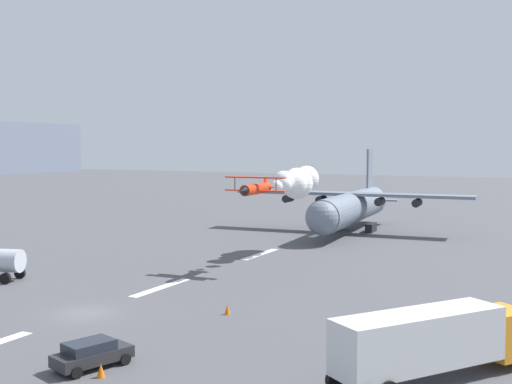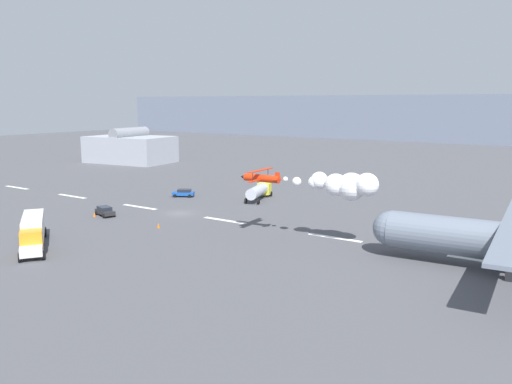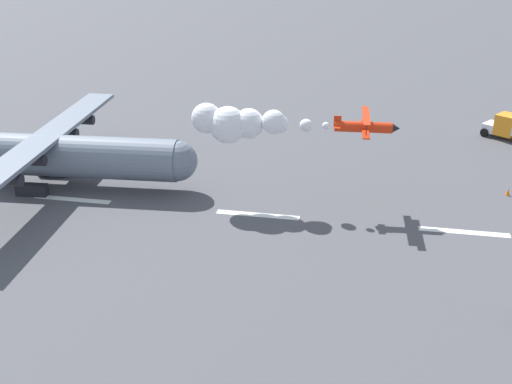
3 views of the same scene
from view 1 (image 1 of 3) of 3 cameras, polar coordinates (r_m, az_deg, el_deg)
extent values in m
plane|color=#4C4C51|center=(49.37, -14.77, -10.25)|extent=(440.00, 440.00, 0.00)
cube|color=white|center=(56.59, -8.33, -8.30)|extent=(8.00, 0.90, 0.01)
cube|color=white|center=(72.61, 0.35, -5.49)|extent=(8.00, 0.90, 0.01)
cube|color=white|center=(89.78, 5.77, -3.66)|extent=(8.00, 0.90, 0.01)
cylinder|color=slate|center=(91.82, 8.33, -1.39)|extent=(27.41, 6.27, 4.36)
sphere|color=slate|center=(78.80, 5.86, -2.27)|extent=(4.14, 4.14, 4.14)
cube|color=slate|center=(91.65, 8.34, -0.17)|extent=(5.55, 33.56, 0.40)
cylinder|color=black|center=(94.05, 2.85, -0.57)|extent=(2.47, 1.27, 1.10)
cylinder|color=black|center=(92.46, 5.77, -0.67)|extent=(2.47, 1.27, 1.10)
cylinder|color=black|center=(90.38, 10.84, -0.83)|extent=(2.47, 1.27, 1.10)
cylinder|color=black|center=(89.49, 13.98, -0.93)|extent=(2.47, 1.27, 1.10)
cube|color=slate|center=(102.55, 9.95, 2.07)|extent=(2.81, 0.50, 6.00)
cube|color=slate|center=(102.84, 9.92, -0.65)|extent=(2.63, 9.12, 0.24)
cube|color=black|center=(92.47, 10.08, -3.10)|extent=(3.26, 1.22, 1.20)
cube|color=black|center=(93.78, 6.88, -2.97)|extent=(3.26, 1.22, 1.20)
cylinder|color=red|center=(61.57, 0.00, 0.27)|extent=(5.42, 1.38, 1.03)
cube|color=red|center=(61.40, -0.07, 0.12)|extent=(1.04, 6.10, 0.12)
cube|color=red|center=(61.33, -0.07, 1.29)|extent=(1.04, 6.10, 0.12)
cylinder|color=black|center=(60.56, 1.77, 0.66)|extent=(0.08, 0.08, 1.25)
cylinder|color=black|center=(62.22, -1.87, 0.75)|extent=(0.08, 0.08, 1.25)
cube|color=red|center=(63.77, 0.85, 0.81)|extent=(0.71, 0.15, 1.10)
cube|color=red|center=(63.79, 0.85, 0.45)|extent=(0.73, 2.04, 0.08)
cone|color=black|center=(58.80, -1.16, 0.09)|extent=(0.76, 0.92, 0.88)
sphere|color=white|center=(64.91, 0.93, 0.55)|extent=(0.70, 0.70, 0.70)
sphere|color=white|center=(66.51, 1.83, 0.51)|extent=(1.23, 1.23, 1.23)
sphere|color=white|center=(68.90, 2.47, 0.69)|extent=(1.74, 1.74, 1.74)
sphere|color=white|center=(69.48, 2.46, 0.94)|extent=(2.31, 2.31, 2.31)
sphere|color=white|center=(71.66, 3.36, 0.76)|extent=(2.92, 2.92, 2.92)
sphere|color=white|center=(73.63, 3.64, 0.75)|extent=(3.59, 3.59, 3.59)
sphere|color=white|center=(75.50, 4.45, 1.20)|extent=(2.94, 2.94, 2.94)
cube|color=orange|center=(38.98, 20.84, -11.46)|extent=(3.40, 3.43, 2.60)
cube|color=silver|center=(34.72, 14.14, -12.47)|extent=(9.29, 7.59, 2.80)
cylinder|color=black|center=(41.72, 21.52, -12.30)|extent=(1.10, 0.92, 1.10)
cylinder|color=black|center=(34.36, 8.76, -15.64)|extent=(1.10, 0.92, 1.10)
cylinder|color=black|center=(33.70, 7.06, -16.03)|extent=(1.10, 0.92, 1.10)
cylinder|color=black|center=(61.31, -21.18, -7.10)|extent=(0.59, 1.05, 1.00)
cylinder|color=black|center=(63.33, -20.04, -6.71)|extent=(0.59, 1.05, 1.00)
cube|color=#262628|center=(37.59, -14.17, -13.81)|extent=(4.63, 3.03, 0.65)
cube|color=#1E232D|center=(37.31, -14.46, -12.99)|extent=(2.95, 2.36, 0.55)
cylinder|color=black|center=(39.16, -12.93, -13.55)|extent=(0.68, 0.41, 0.64)
cylinder|color=black|center=(37.74, -16.90, -14.31)|extent=(0.68, 0.41, 0.64)
cylinder|color=black|center=(37.73, -11.42, -14.22)|extent=(0.68, 0.41, 0.64)
cylinder|color=black|center=(36.24, -15.50, -15.07)|extent=(0.68, 0.41, 0.64)
cone|color=orange|center=(36.12, -13.48, -15.00)|extent=(0.44, 0.44, 0.75)
cone|color=orange|center=(47.36, -2.53, -10.26)|extent=(0.44, 0.44, 0.75)
camera|label=2|loc=(98.81, 45.60, 6.50)|focal=36.35mm
camera|label=3|loc=(102.87, -31.77, 11.54)|focal=45.44mm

